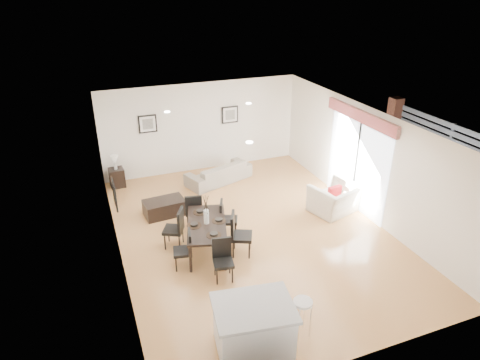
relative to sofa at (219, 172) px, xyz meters
name	(u,v)px	position (x,y,z in m)	size (l,w,h in m)	color
ground	(252,232)	(-0.16, -2.92, -0.29)	(8.00, 8.00, 0.00)	#B28049
wall_back	(202,127)	(-0.16, 1.08, 1.06)	(6.00, 0.04, 2.70)	white
wall_front	(360,293)	(-0.16, -6.92, 1.06)	(6.00, 0.04, 2.70)	white
wall_left	(114,204)	(-3.16, -2.92, 1.06)	(0.04, 8.00, 2.70)	white
wall_right	(365,162)	(2.84, -2.92, 1.06)	(0.04, 8.00, 2.70)	white
ceiling	(253,122)	(-0.16, -2.92, 2.41)	(6.00, 8.00, 0.02)	white
sofa	(219,172)	(0.00, 0.00, 0.00)	(1.97, 0.77, 0.57)	gray
armchair	(335,199)	(2.19, -2.76, 0.08)	(1.14, 0.99, 0.74)	white
courtyard_plant_a	(446,186)	(5.39, -3.20, 0.06)	(0.62, 0.53, 0.69)	#305323
courtyard_plant_b	(418,169)	(5.44, -2.06, 0.08)	(0.41, 0.41, 0.74)	#305323
dining_table	(207,226)	(-1.34, -3.22, 0.32)	(1.23, 1.78, 0.68)	black
dining_chair_wnear	(186,247)	(-1.92, -3.64, 0.18)	(0.44, 0.44, 0.83)	black
dining_chair_wfar	(177,226)	(-1.92, -2.85, 0.23)	(0.56, 0.56, 0.93)	black
dining_chair_enear	(238,232)	(-0.77, -3.59, 0.26)	(0.58, 0.58, 0.98)	black
dining_chair_efar	(226,217)	(-0.76, -2.79, 0.19)	(0.51, 0.51, 0.86)	black
dining_chair_head	(223,257)	(-1.33, -4.23, 0.19)	(0.45, 0.45, 0.86)	black
dining_chair_foot	(194,209)	(-1.36, -2.22, 0.21)	(0.48, 0.48, 0.89)	black
vase	(206,212)	(-1.34, -3.22, 0.66)	(0.86, 1.32, 0.67)	white
coffee_table	(164,207)	(-1.89, -1.35, -0.09)	(0.99, 0.60, 0.40)	black
side_table	(117,178)	(-2.81, 0.74, -0.02)	(0.40, 0.40, 0.54)	black
table_lamp	(115,160)	(-2.81, 0.74, 0.51)	(0.21, 0.21, 0.40)	white
cushion	(335,193)	(2.08, -2.87, 0.31)	(0.36, 0.11, 0.36)	#A61519
kitchen_island	(253,327)	(-1.47, -6.15, 0.16)	(1.38, 1.13, 0.87)	white
bar_stool	(303,306)	(-0.61, -6.15, 0.32)	(0.32, 0.32, 0.70)	white
framed_print_back_left	(148,124)	(-1.76, 1.05, 1.36)	(0.52, 0.04, 0.52)	black
framed_print_back_right	(230,115)	(0.74, 1.05, 1.36)	(0.52, 0.04, 0.52)	black
framed_print_left_wall	(115,195)	(-3.13, -3.12, 1.36)	(0.04, 0.52, 0.52)	black
sliding_door	(358,146)	(2.80, -2.62, 1.38)	(0.12, 2.70, 2.57)	white
courtyard	(437,149)	(6.01, -2.05, 0.64)	(6.00, 6.00, 2.00)	gray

